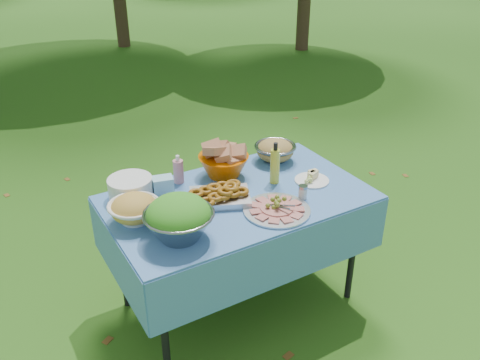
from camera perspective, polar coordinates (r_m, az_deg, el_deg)
name	(u,v)px	position (r m, az deg, el deg)	size (l,w,h in m)	color
ground	(239,300)	(3.31, -0.16, -13.32)	(80.00, 80.00, 0.00)	#143309
picnic_table	(238,251)	(3.07, -0.17, -8.01)	(1.46, 0.86, 0.76)	#82CFF9
salad_bowl	(179,218)	(2.48, -6.89, -4.26)	(0.35, 0.35, 0.23)	gray
pasta_bowl_white	(134,208)	(2.67, -11.79, -3.13)	(0.27, 0.27, 0.15)	white
plate_stack	(130,188)	(2.89, -12.20, -0.89)	(0.25, 0.25, 0.12)	white
wipes_box	(163,186)	(2.90, -8.64, -0.63)	(0.11, 0.08, 0.10)	#98D2EB
sanitizer_bottle	(178,169)	(3.00, -6.95, 1.24)	(0.06, 0.06, 0.17)	#CE7E8B
bread_bowl	(224,160)	(3.05, -1.85, 2.23)	(0.30, 0.30, 0.20)	#CC5600
pasta_bowl_steel	(275,150)	(3.26, 3.97, 3.39)	(0.26, 0.26, 0.14)	gray
fried_tray	(220,194)	(2.81, -2.29, -1.64)	(0.33, 0.23, 0.08)	silver
charcuterie_platter	(277,205)	(2.72, 4.17, -2.77)	(0.36, 0.36, 0.08)	#B8BCC0
oil_bottle	(275,163)	(2.96, 3.95, 1.92)	(0.06, 0.06, 0.25)	gold
cheese_plate	(312,177)	(3.04, 8.10, 0.35)	(0.21, 0.21, 0.06)	white
shaker	(303,192)	(2.85, 7.07, -1.36)	(0.05, 0.05, 0.08)	silver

